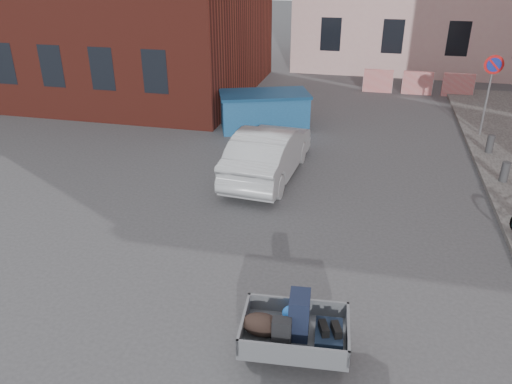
# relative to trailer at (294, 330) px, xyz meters

# --- Properties ---
(ground) EXTENTS (120.00, 120.00, 0.00)m
(ground) POSITION_rel_trailer_xyz_m (-1.56, 2.07, -0.61)
(ground) COLOR #38383A
(ground) RESTS_ON ground
(no_parking_sign) EXTENTS (0.60, 0.09, 2.65)m
(no_parking_sign) POSITION_rel_trailer_xyz_m (4.44, 11.56, 1.41)
(no_parking_sign) COLOR gray
(no_parking_sign) RESTS_ON sidewalk
(barriers) EXTENTS (4.70, 0.18, 1.00)m
(barriers) POSITION_rel_trailer_xyz_m (2.64, 17.07, -0.11)
(barriers) COLOR red
(barriers) RESTS_ON ground
(trailer) EXTENTS (1.69, 1.87, 1.20)m
(trailer) POSITION_rel_trailer_xyz_m (0.00, 0.00, 0.00)
(trailer) COLOR black
(trailer) RESTS_ON ground
(dumpster) EXTENTS (3.45, 2.58, 1.29)m
(dumpster) POSITION_rel_trailer_xyz_m (-2.89, 10.88, 0.04)
(dumpster) COLOR #1D5489
(dumpster) RESTS_ON ground
(silver_car) EXTENTS (1.81, 4.40, 1.42)m
(silver_car) POSITION_rel_trailer_xyz_m (-1.87, 6.82, 0.10)
(silver_car) COLOR #A7AAAE
(silver_car) RESTS_ON ground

